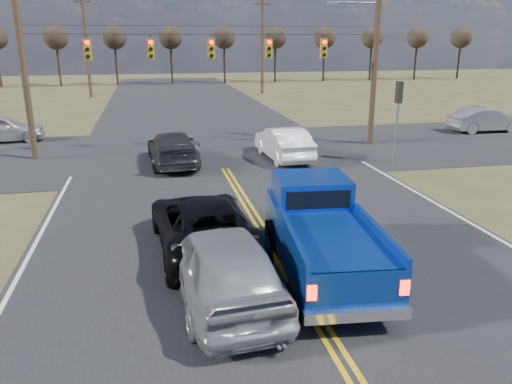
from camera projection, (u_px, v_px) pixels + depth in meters
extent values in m
plane|color=brown|center=(330.00, 341.00, 10.01)|extent=(160.00, 160.00, 0.00)
cube|color=#28282B|center=(241.00, 195.00, 19.36)|extent=(14.00, 120.00, 0.02)
cube|color=#28282B|center=(214.00, 151.00, 26.83)|extent=(120.00, 12.00, 0.02)
cylinder|color=#473323|center=(22.00, 56.00, 23.55)|extent=(0.32, 0.32, 10.00)
cylinder|color=#473323|center=(376.00, 54.00, 27.15)|extent=(0.32, 0.32, 10.00)
cylinder|color=black|center=(211.00, 34.00, 25.06)|extent=(18.00, 0.02, 0.02)
cylinder|color=black|center=(211.00, 26.00, 24.94)|extent=(18.00, 0.02, 0.02)
cube|color=#B28C14|center=(88.00, 49.00, 24.06)|extent=(0.34, 0.24, 1.00)
cylinder|color=#FF0C05|center=(87.00, 42.00, 23.83)|extent=(0.20, 0.06, 0.20)
cylinder|color=black|center=(87.00, 49.00, 23.93)|extent=(0.20, 0.06, 0.20)
cylinder|color=black|center=(88.00, 56.00, 24.03)|extent=(0.20, 0.06, 0.20)
cube|color=black|center=(86.00, 40.00, 23.77)|extent=(0.24, 0.14, 0.03)
cube|color=#B28C14|center=(151.00, 49.00, 24.66)|extent=(0.34, 0.24, 1.00)
cylinder|color=#FF0C05|center=(151.00, 42.00, 24.43)|extent=(0.20, 0.06, 0.20)
cylinder|color=black|center=(151.00, 49.00, 24.53)|extent=(0.20, 0.06, 0.20)
cylinder|color=black|center=(151.00, 56.00, 24.63)|extent=(0.20, 0.06, 0.20)
cube|color=black|center=(150.00, 40.00, 24.37)|extent=(0.24, 0.14, 0.03)
cube|color=#B28C14|center=(211.00, 49.00, 25.26)|extent=(0.34, 0.24, 1.00)
cylinder|color=#FF0C05|center=(211.00, 42.00, 25.03)|extent=(0.20, 0.06, 0.20)
cylinder|color=black|center=(212.00, 49.00, 25.13)|extent=(0.20, 0.06, 0.20)
cylinder|color=black|center=(212.00, 56.00, 25.23)|extent=(0.20, 0.06, 0.20)
cube|color=black|center=(211.00, 40.00, 24.97)|extent=(0.24, 0.14, 0.03)
cube|color=#B28C14|center=(269.00, 49.00, 25.86)|extent=(0.34, 0.24, 1.00)
cylinder|color=#FF0C05|center=(269.00, 42.00, 25.63)|extent=(0.20, 0.06, 0.20)
cylinder|color=black|center=(269.00, 49.00, 25.73)|extent=(0.20, 0.06, 0.20)
cylinder|color=black|center=(269.00, 55.00, 25.83)|extent=(0.20, 0.06, 0.20)
cube|color=black|center=(270.00, 40.00, 25.57)|extent=(0.24, 0.14, 0.03)
cube|color=#B28C14|center=(324.00, 48.00, 26.46)|extent=(0.34, 0.24, 1.00)
cylinder|color=#FF0C05|center=(325.00, 42.00, 26.23)|extent=(0.20, 0.06, 0.20)
cylinder|color=black|center=(324.00, 48.00, 26.33)|extent=(0.20, 0.06, 0.20)
cylinder|color=black|center=(324.00, 55.00, 26.43)|extent=(0.20, 0.06, 0.20)
cube|color=black|center=(325.00, 40.00, 26.17)|extent=(0.24, 0.14, 0.03)
cylinder|color=slate|center=(396.00, 130.00, 23.79)|extent=(0.12, 0.12, 3.20)
cube|color=black|center=(399.00, 92.00, 23.26)|extent=(0.24, 0.34, 1.00)
cylinder|color=slate|center=(354.00, 3.00, 26.10)|extent=(2.80, 0.10, 0.10)
cube|color=slate|center=(331.00, 3.00, 25.86)|extent=(0.55, 0.22, 0.14)
cylinder|color=#473323|center=(86.00, 47.00, 49.71)|extent=(0.32, 0.32, 10.00)
cube|color=#473323|center=(82.00, 2.00, 48.47)|extent=(1.60, 0.12, 0.12)
cylinder|color=#473323|center=(262.00, 46.00, 53.31)|extent=(0.32, 0.32, 10.00)
cube|color=#473323|center=(262.00, 4.00, 52.07)|extent=(1.60, 0.12, 0.12)
cylinder|color=#33261C|center=(59.00, 64.00, 62.45)|extent=(0.28, 0.28, 5.50)
sphere|color=#2D231C|center=(56.00, 37.00, 61.52)|extent=(3.00, 3.00, 3.00)
cylinder|color=#33261C|center=(116.00, 63.00, 63.85)|extent=(0.28, 0.28, 5.50)
sphere|color=#2D231C|center=(114.00, 37.00, 62.92)|extent=(3.00, 3.00, 3.00)
cylinder|color=#33261C|center=(172.00, 63.00, 65.25)|extent=(0.28, 0.28, 5.50)
sphere|color=#2D231C|center=(170.00, 37.00, 64.32)|extent=(3.00, 3.00, 3.00)
cylinder|color=#33261C|center=(224.00, 62.00, 66.65)|extent=(0.28, 0.28, 5.50)
sphere|color=#2D231C|center=(224.00, 37.00, 65.72)|extent=(3.00, 3.00, 3.00)
cylinder|color=#33261C|center=(275.00, 62.00, 68.05)|extent=(0.28, 0.28, 5.50)
sphere|color=#2D231C|center=(275.00, 37.00, 67.12)|extent=(3.00, 3.00, 3.00)
cylinder|color=#33261C|center=(324.00, 61.00, 69.45)|extent=(0.28, 0.28, 5.50)
sphere|color=#2D231C|center=(325.00, 37.00, 68.52)|extent=(3.00, 3.00, 3.00)
cylinder|color=#33261C|center=(371.00, 61.00, 70.85)|extent=(0.28, 0.28, 5.50)
sphere|color=#2D231C|center=(372.00, 37.00, 69.92)|extent=(3.00, 3.00, 3.00)
cylinder|color=#33261C|center=(416.00, 60.00, 72.25)|extent=(0.28, 0.28, 5.50)
sphere|color=#2D231C|center=(418.00, 37.00, 71.32)|extent=(3.00, 3.00, 3.00)
cylinder|color=#33261C|center=(459.00, 60.00, 73.65)|extent=(0.28, 0.28, 5.50)
sphere|color=#2D231C|center=(461.00, 37.00, 72.72)|extent=(3.00, 3.00, 3.00)
cylinder|color=black|center=(298.00, 300.00, 10.76)|extent=(0.42, 0.88, 0.85)
cylinder|color=black|center=(388.00, 294.00, 10.97)|extent=(0.42, 0.88, 0.85)
cylinder|color=black|center=(272.00, 234.00, 14.39)|extent=(0.42, 0.88, 0.85)
cylinder|color=black|center=(340.00, 231.00, 14.60)|extent=(0.42, 0.88, 0.85)
cube|color=#0F3AA5|center=(323.00, 241.00, 12.52)|extent=(2.68, 5.91, 1.06)
cube|color=#0F3AA5|center=(311.00, 190.00, 13.73)|extent=(2.13, 1.99, 0.76)
cube|color=black|center=(318.00, 200.00, 12.89)|extent=(1.70, 0.23, 0.48)
cube|color=#0F3AA5|center=(292.00, 235.00, 11.17)|extent=(0.45, 3.50, 0.21)
cube|color=#0F3AA5|center=(379.00, 232.00, 11.38)|extent=(0.45, 3.50, 0.21)
cube|color=#0F3AA5|center=(358.00, 287.00, 9.76)|extent=(2.12, 0.30, 0.64)
cube|color=silver|center=(358.00, 315.00, 9.86)|extent=(2.18, 0.41, 0.23)
cube|color=#FF0C05|center=(312.00, 293.00, 9.63)|extent=(0.20, 0.08, 0.32)
cube|color=#FF0C05|center=(405.00, 288.00, 9.83)|extent=(0.20, 0.08, 0.32)
imported|color=#9A9CA1|center=(222.00, 264.00, 11.37)|extent=(2.56, 5.44, 1.80)
imported|color=black|center=(204.00, 224.00, 14.12)|extent=(2.97, 5.82, 1.57)
imported|color=white|center=(284.00, 143.00, 24.89)|extent=(1.97, 4.99, 1.61)
imported|color=#2D2D31|center=(172.00, 148.00, 23.80)|extent=(2.45, 5.48, 1.56)
imported|color=#BABABA|center=(1.00, 129.00, 28.92)|extent=(2.51, 4.86, 1.58)
imported|color=gray|center=(486.00, 120.00, 32.08)|extent=(1.71, 4.77, 1.57)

